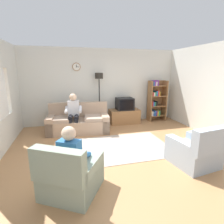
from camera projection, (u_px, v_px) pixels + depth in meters
name	position (u px, v px, depth m)	size (l,w,h in m)	color
ground_plane	(124.00, 150.00, 4.38)	(12.00, 12.00, 0.00)	#B27F51
back_wall_assembly	(102.00, 86.00, 6.57)	(6.20, 0.17, 2.70)	silver
couch	(79.00, 122.00, 5.68)	(1.99, 1.08, 0.90)	tan
tv_stand	(124.00, 116.00, 6.62)	(1.10, 0.56, 0.51)	olive
tv	(125.00, 104.00, 6.49)	(0.60, 0.49, 0.44)	black
bookshelf	(156.00, 101.00, 6.89)	(0.68, 0.36, 1.57)	olive
floor_lamp	(99.00, 84.00, 6.22)	(0.28, 0.28, 1.85)	black
armchair_near_window	(71.00, 176.00, 2.83)	(1.14, 1.16, 0.90)	gray
armchair_near_bookshelf	(195.00, 152.00, 3.66)	(0.91, 0.98, 0.90)	#9EADBC
area_rug	(126.00, 146.00, 4.60)	(2.20, 1.70, 0.01)	#AD9E8E
person_on_couch	(73.00, 111.00, 5.45)	(0.54, 0.57, 1.24)	silver
person_in_left_armchair	(73.00, 155.00, 2.84)	(0.61, 0.63, 1.12)	#3372B2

